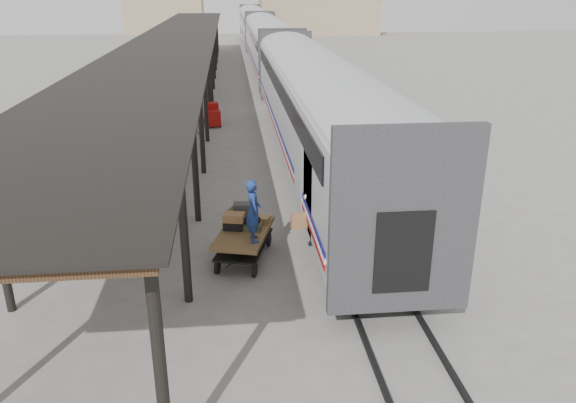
# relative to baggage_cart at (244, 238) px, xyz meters

# --- Properties ---
(ground) EXTENTS (160.00, 160.00, 0.00)m
(ground) POSITION_rel_baggage_cart_xyz_m (-0.06, -0.10, -0.65)
(ground) COLOR slate
(ground) RESTS_ON ground
(train) EXTENTS (3.45, 76.01, 4.01)m
(train) POSITION_rel_baggage_cart_xyz_m (3.13, 33.70, 2.04)
(train) COLOR silver
(train) RESTS_ON ground
(canopy) EXTENTS (4.90, 64.30, 4.15)m
(canopy) POSITION_rel_baggage_cart_xyz_m (-3.46, 23.90, 3.36)
(canopy) COLOR #422B19
(canopy) RESTS_ON ground
(rails) EXTENTS (1.54, 150.00, 0.12)m
(rails) POSITION_rel_baggage_cart_xyz_m (3.14, 33.90, -0.59)
(rails) COLOR black
(rails) RESTS_ON ground
(building_far) EXTENTS (18.00, 10.00, 8.00)m
(building_far) POSITION_rel_baggage_cart_xyz_m (13.94, 77.90, 3.35)
(building_far) COLOR tan
(building_far) RESTS_ON ground
(building_left) EXTENTS (12.00, 8.00, 6.00)m
(building_left) POSITION_rel_baggage_cart_xyz_m (-10.06, 81.90, 2.35)
(building_left) COLOR tan
(building_left) RESTS_ON ground
(baggage_cart) EXTENTS (1.84, 2.65, 0.86)m
(baggage_cart) POSITION_rel_baggage_cart_xyz_m (0.00, 0.00, 0.00)
(baggage_cart) COLOR brown
(baggage_cart) RESTS_ON ground
(suitcase_stack) EXTENTS (1.37, 1.13, 0.59)m
(suitcase_stack) POSITION_rel_baggage_cart_xyz_m (-0.04, 0.37, 0.43)
(suitcase_stack) COLOR #39393B
(suitcase_stack) RESTS_ON baggage_cart
(luggage_tug) EXTENTS (0.98, 1.43, 1.19)m
(luggage_tug) POSITION_rel_baggage_cart_xyz_m (-1.25, 16.25, -0.10)
(luggage_tug) COLOR #990F0D
(luggage_tug) RESTS_ON ground
(porter) EXTENTS (0.47, 0.65, 1.67)m
(porter) POSITION_rel_baggage_cart_xyz_m (0.25, -0.65, 1.05)
(porter) COLOR navy
(porter) RESTS_ON baggage_cart
(pedestrian) EXTENTS (1.03, 0.53, 1.69)m
(pedestrian) POSITION_rel_baggage_cart_xyz_m (-2.20, 10.97, 0.19)
(pedestrian) COLOR black
(pedestrian) RESTS_ON ground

